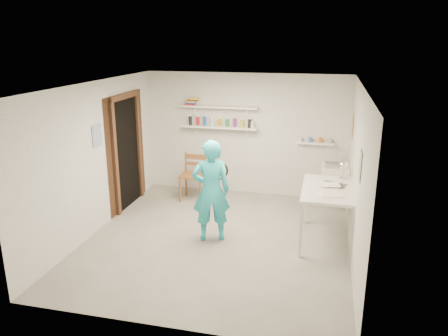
% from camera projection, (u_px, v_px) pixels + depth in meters
% --- Properties ---
extents(floor, '(4.00, 4.50, 0.02)m').
position_uv_depth(floor, '(218.00, 239.00, 6.87)').
color(floor, slate).
rests_on(floor, ground).
extents(ceiling, '(4.00, 4.50, 0.02)m').
position_uv_depth(ceiling, '(217.00, 84.00, 6.18)').
color(ceiling, silver).
rests_on(ceiling, wall_back).
extents(wall_back, '(4.00, 0.02, 2.40)m').
position_uv_depth(wall_back, '(246.00, 134.00, 8.63)').
color(wall_back, silver).
rests_on(wall_back, ground).
extents(wall_front, '(4.00, 0.02, 2.40)m').
position_uv_depth(wall_front, '(163.00, 227.00, 4.42)').
color(wall_front, silver).
rests_on(wall_front, ground).
extents(wall_left, '(0.02, 4.50, 2.40)m').
position_uv_depth(wall_left, '(96.00, 158.00, 6.97)').
color(wall_left, silver).
rests_on(wall_left, ground).
extents(wall_right, '(0.02, 4.50, 2.40)m').
position_uv_depth(wall_right, '(357.00, 175.00, 6.08)').
color(wall_right, silver).
rests_on(wall_right, ground).
extents(doorway_recess, '(0.02, 0.90, 2.00)m').
position_uv_depth(doorway_recess, '(127.00, 153.00, 8.00)').
color(doorway_recess, black).
rests_on(doorway_recess, wall_left).
extents(corridor_box, '(1.40, 1.50, 2.10)m').
position_uv_depth(corridor_box, '(92.00, 149.00, 8.15)').
color(corridor_box, brown).
rests_on(corridor_box, ground).
extents(door_lintel, '(0.06, 1.05, 0.10)m').
position_uv_depth(door_lintel, '(124.00, 96.00, 7.70)').
color(door_lintel, brown).
rests_on(door_lintel, wall_left).
extents(door_jamb_near, '(0.06, 0.10, 2.00)m').
position_uv_depth(door_jamb_near, '(115.00, 161.00, 7.53)').
color(door_jamb_near, brown).
rests_on(door_jamb_near, ground).
extents(door_jamb_far, '(0.06, 0.10, 2.00)m').
position_uv_depth(door_jamb_far, '(139.00, 147.00, 8.46)').
color(door_jamb_far, brown).
rests_on(door_jamb_far, ground).
extents(shelf_lower, '(1.50, 0.22, 0.03)m').
position_uv_depth(shelf_lower, '(220.00, 127.00, 8.58)').
color(shelf_lower, white).
rests_on(shelf_lower, wall_back).
extents(shelf_upper, '(1.50, 0.22, 0.03)m').
position_uv_depth(shelf_upper, '(220.00, 107.00, 8.46)').
color(shelf_upper, white).
rests_on(shelf_upper, wall_back).
extents(ledge_shelf, '(0.70, 0.14, 0.03)m').
position_uv_depth(ledge_shelf, '(315.00, 143.00, 8.27)').
color(ledge_shelf, white).
rests_on(ledge_shelf, wall_back).
extents(poster_left, '(0.01, 0.28, 0.36)m').
position_uv_depth(poster_left, '(97.00, 136.00, 6.91)').
color(poster_left, '#334C7F').
rests_on(poster_left, wall_left).
extents(poster_right_a, '(0.01, 0.34, 0.42)m').
position_uv_depth(poster_right_a, '(352.00, 126.00, 7.66)').
color(poster_right_a, '#995933').
rests_on(poster_right_a, wall_right).
extents(poster_right_b, '(0.01, 0.30, 0.38)m').
position_uv_depth(poster_right_b, '(360.00, 165.00, 5.49)').
color(poster_right_b, '#3F724C').
rests_on(poster_right_b, wall_right).
extents(belfast_sink, '(0.48, 0.60, 0.30)m').
position_uv_depth(belfast_sink, '(335.00, 173.00, 7.86)').
color(belfast_sink, white).
rests_on(belfast_sink, wall_right).
extents(man, '(0.68, 0.55, 1.60)m').
position_uv_depth(man, '(211.00, 191.00, 6.65)').
color(man, '#26B3BF').
rests_on(man, ground).
extents(wall_clock, '(0.28, 0.13, 0.29)m').
position_uv_depth(wall_clock, '(219.00, 171.00, 6.75)').
color(wall_clock, beige).
rests_on(wall_clock, man).
extents(wooden_chair, '(0.46, 0.44, 0.99)m').
position_uv_depth(wooden_chair, '(193.00, 175.00, 8.40)').
color(wooden_chair, brown).
rests_on(wooden_chair, ground).
extents(work_table, '(0.78, 1.30, 0.87)m').
position_uv_depth(work_table, '(327.00, 215.00, 6.68)').
color(work_table, silver).
rests_on(work_table, ground).
extents(desk_lamp, '(0.16, 0.16, 0.16)m').
position_uv_depth(desk_lamp, '(344.00, 166.00, 6.93)').
color(desk_lamp, silver).
rests_on(desk_lamp, work_table).
extents(spray_cans, '(1.31, 0.06, 0.17)m').
position_uv_depth(spray_cans, '(220.00, 122.00, 8.55)').
color(spray_cans, black).
rests_on(spray_cans, shelf_lower).
extents(book_stack, '(0.26, 0.14, 0.14)m').
position_uv_depth(book_stack, '(192.00, 102.00, 8.56)').
color(book_stack, red).
rests_on(book_stack, shelf_upper).
extents(ledge_pots, '(0.48, 0.07, 0.09)m').
position_uv_depth(ledge_pots, '(315.00, 140.00, 8.25)').
color(ledge_pots, silver).
rests_on(ledge_pots, ledge_shelf).
extents(papers, '(0.30, 0.22, 0.02)m').
position_uv_depth(papers, '(329.00, 188.00, 6.55)').
color(papers, silver).
rests_on(papers, work_table).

